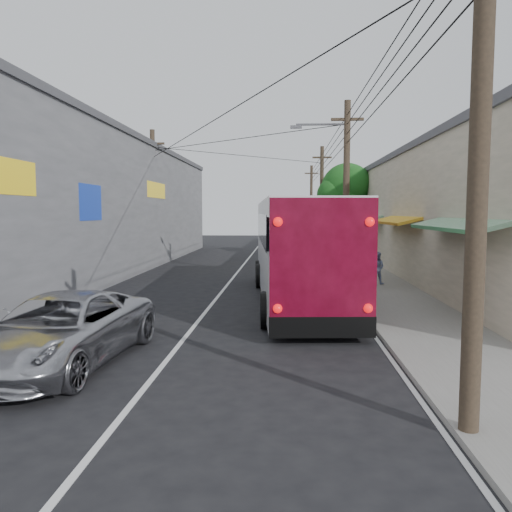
% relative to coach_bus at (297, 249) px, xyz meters
% --- Properties ---
extents(ground, '(120.00, 120.00, 0.00)m').
position_rel_coach_bus_xyz_m(ground, '(-2.99, -9.10, -1.87)').
color(ground, black).
rests_on(ground, ground).
extents(sidewalk, '(3.00, 80.00, 0.12)m').
position_rel_coach_bus_xyz_m(sidewalk, '(3.51, 10.90, -1.81)').
color(sidewalk, slate).
rests_on(sidewalk, ground).
extents(building_right, '(7.09, 40.00, 6.25)m').
position_rel_coach_bus_xyz_m(building_right, '(8.00, 12.90, 1.28)').
color(building_right, beige).
rests_on(building_right, ground).
extents(building_left, '(7.20, 36.00, 7.25)m').
position_rel_coach_bus_xyz_m(building_left, '(-11.49, 8.89, 1.78)').
color(building_left, gray).
rests_on(building_left, ground).
extents(utility_poles, '(11.80, 45.28, 8.00)m').
position_rel_coach_bus_xyz_m(utility_poles, '(0.13, 11.22, 2.26)').
color(utility_poles, '#473828').
rests_on(utility_poles, ground).
extents(street_tree, '(4.40, 4.00, 6.60)m').
position_rel_coach_bus_xyz_m(street_tree, '(3.88, 16.91, 2.80)').
color(street_tree, '#3F2B19').
rests_on(street_tree, ground).
extents(coach_bus, '(3.64, 12.70, 3.61)m').
position_rel_coach_bus_xyz_m(coach_bus, '(0.00, 0.00, 0.00)').
color(coach_bus, silver).
rests_on(coach_bus, ground).
extents(jeepney, '(2.95, 5.57, 1.49)m').
position_rel_coach_bus_xyz_m(jeepney, '(-5.14, -8.10, -1.12)').
color(jeepney, '#B7B8BF').
rests_on(jeepney, ground).
extents(parked_suv, '(2.46, 5.10, 1.43)m').
position_rel_coach_bus_xyz_m(parked_suv, '(1.61, 5.19, -1.15)').
color(parked_suv, '#9B9AA2').
rests_on(parked_suv, ground).
extents(parked_car_mid, '(2.35, 4.65, 1.52)m').
position_rel_coach_bus_xyz_m(parked_car_mid, '(0.81, 12.40, -1.11)').
color(parked_car_mid, '#27272D').
rests_on(parked_car_mid, ground).
extents(parked_car_far, '(1.54, 4.12, 1.34)m').
position_rel_coach_bus_xyz_m(parked_car_far, '(0.81, 17.90, -1.20)').
color(parked_car_far, black).
rests_on(parked_car_far, ground).
extents(pedestrian_near, '(0.60, 0.46, 1.47)m').
position_rel_coach_bus_xyz_m(pedestrian_near, '(2.41, 1.08, -1.01)').
color(pedestrian_near, '#CC6C7E').
rests_on(pedestrian_near, sidewalk).
extents(pedestrian_far, '(0.84, 0.78, 1.39)m').
position_rel_coach_bus_xyz_m(pedestrian_far, '(3.53, 3.54, -1.05)').
color(pedestrian_far, '#8695C3').
rests_on(pedestrian_far, sidewalk).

